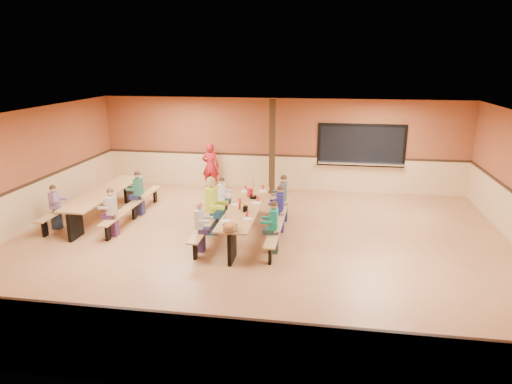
# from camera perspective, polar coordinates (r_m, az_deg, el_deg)

# --- Properties ---
(ground) EXTENTS (12.00, 12.00, 0.00)m
(ground) POSITION_cam_1_polar(r_m,az_deg,el_deg) (10.76, 0.11, -6.69)
(ground) COLOR #995F3A
(ground) RESTS_ON ground
(room_envelope) EXTENTS (12.04, 10.04, 3.02)m
(room_envelope) POSITION_cam_1_polar(r_m,az_deg,el_deg) (10.51, 0.11, -3.22)
(room_envelope) COLOR brown
(room_envelope) RESTS_ON ground
(kitchen_pass_through) EXTENTS (2.78, 0.28, 1.38)m
(kitchen_pass_through) POSITION_cam_1_polar(r_m,az_deg,el_deg) (15.03, 13.00, 5.48)
(kitchen_pass_through) COLOR black
(kitchen_pass_through) RESTS_ON ground
(structural_post) EXTENTS (0.18, 0.18, 3.00)m
(structural_post) POSITION_cam_1_polar(r_m,az_deg,el_deg) (14.54, 2.03, 5.57)
(structural_post) COLOR black
(structural_post) RESTS_ON ground
(cafeteria_table_main) EXTENTS (1.91, 3.70, 0.74)m
(cafeteria_table_main) POSITION_cam_1_polar(r_m,az_deg,el_deg) (11.21, -1.38, -2.85)
(cafeteria_table_main) COLOR #AD7945
(cafeteria_table_main) RESTS_ON ground
(cafeteria_table_second) EXTENTS (1.91, 3.70, 0.74)m
(cafeteria_table_second) POSITION_cam_1_polar(r_m,az_deg,el_deg) (13.12, -18.38, -0.83)
(cafeteria_table_second) COLOR #AD7945
(cafeteria_table_second) RESTS_ON ground
(seated_child_white_left) EXTENTS (0.34, 0.28, 1.15)m
(seated_child_white_left) POSITION_cam_1_polar(r_m,az_deg,el_deg) (10.32, -7.05, -4.37)
(seated_child_white_left) COLOR silver
(seated_child_white_left) RESTS_ON ground
(seated_adult_yellow) EXTENTS (0.48, 0.39, 1.44)m
(seated_adult_yellow) POSITION_cam_1_polar(r_m,az_deg,el_deg) (11.26, -5.58, -1.80)
(seated_adult_yellow) COLOR #B4D627
(seated_adult_yellow) RESTS_ON ground
(seated_child_grey_left) EXTENTS (0.34, 0.28, 1.16)m
(seated_child_grey_left) POSITION_cam_1_polar(r_m,az_deg,el_deg) (12.33, -4.28, -0.83)
(seated_child_grey_left) COLOR silver
(seated_child_grey_left) RESTS_ON ground
(seated_child_teal_right) EXTENTS (0.36, 0.30, 1.19)m
(seated_child_teal_right) POSITION_cam_1_polar(r_m,az_deg,el_deg) (10.18, 2.23, -4.44)
(seated_child_teal_right) COLOR #14866E
(seated_child_teal_right) RESTS_ON ground
(seated_child_navy_right) EXTENTS (0.36, 0.29, 1.18)m
(seated_child_navy_right) POSITION_cam_1_polar(r_m,az_deg,el_deg) (11.41, 3.02, -2.16)
(seated_child_navy_right) COLOR navy
(seated_child_navy_right) RESTS_ON ground
(seated_child_char_right) EXTENTS (0.39, 0.32, 1.24)m
(seated_child_char_right) POSITION_cam_1_polar(r_m,az_deg,el_deg) (12.19, 3.44, -0.81)
(seated_child_char_right) COLOR #4B5154
(seated_child_char_right) RESTS_ON ground
(seated_child_purple_sec) EXTENTS (0.34, 0.28, 1.14)m
(seated_child_purple_sec) POSITION_cam_1_polar(r_m,az_deg,el_deg) (12.67, -23.81, -1.78)
(seated_child_purple_sec) COLOR #895E8C
(seated_child_purple_sec) RESTS_ON ground
(seated_child_green_sec) EXTENTS (0.38, 0.31, 1.23)m
(seated_child_green_sec) POSITION_cam_1_polar(r_m,az_deg,el_deg) (13.08, -14.44, -0.15)
(seated_child_green_sec) COLOR #29674E
(seated_child_green_sec) RESTS_ON ground
(seated_child_tan_sec) EXTENTS (0.36, 0.30, 1.20)m
(seated_child_tan_sec) POSITION_cam_1_polar(r_m,az_deg,el_deg) (11.67, -17.55, -2.47)
(seated_child_tan_sec) COLOR #A38D80
(seated_child_tan_sec) RESTS_ON ground
(standing_woman) EXTENTS (0.57, 0.37, 1.56)m
(standing_woman) POSITION_cam_1_polar(r_m,az_deg,el_deg) (15.22, -5.71, 3.21)
(standing_woman) COLOR #A4121D
(standing_woman) RESTS_ON ground
(punch_pitcher) EXTENTS (0.16, 0.16, 0.22)m
(punch_pitcher) POSITION_cam_1_polar(r_m,az_deg,el_deg) (11.88, -0.77, -0.08)
(punch_pitcher) COLOR red
(punch_pitcher) RESTS_ON cafeteria_table_main
(chip_bowl) EXTENTS (0.32, 0.32, 0.15)m
(chip_bowl) POSITION_cam_1_polar(r_m,az_deg,el_deg) (9.59, -3.26, -4.40)
(chip_bowl) COLOR orange
(chip_bowl) RESTS_ON cafeteria_table_main
(napkin_dispenser) EXTENTS (0.10, 0.14, 0.13)m
(napkin_dispenser) POSITION_cam_1_polar(r_m,az_deg,el_deg) (10.75, -1.32, -2.12)
(napkin_dispenser) COLOR black
(napkin_dispenser) RESTS_ON cafeteria_table_main
(condiment_mustard) EXTENTS (0.06, 0.06, 0.17)m
(condiment_mustard) POSITION_cam_1_polar(r_m,az_deg,el_deg) (10.90, -1.52, -1.75)
(condiment_mustard) COLOR yellow
(condiment_mustard) RESTS_ON cafeteria_table_main
(condiment_ketchup) EXTENTS (0.06, 0.06, 0.17)m
(condiment_ketchup) POSITION_cam_1_polar(r_m,az_deg,el_deg) (10.90, -2.05, -1.75)
(condiment_ketchup) COLOR #B2140F
(condiment_ketchup) RESTS_ON cafeteria_table_main
(table_paddle) EXTENTS (0.16, 0.16, 0.56)m
(table_paddle) POSITION_cam_1_polar(r_m,az_deg,el_deg) (11.73, -0.32, -0.16)
(table_paddle) COLOR black
(table_paddle) RESTS_ON cafeteria_table_main
(place_settings) EXTENTS (0.65, 3.30, 0.11)m
(place_settings) POSITION_cam_1_polar(r_m,az_deg,el_deg) (11.12, -1.39, -1.54)
(place_settings) COLOR beige
(place_settings) RESTS_ON cafeteria_table_main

